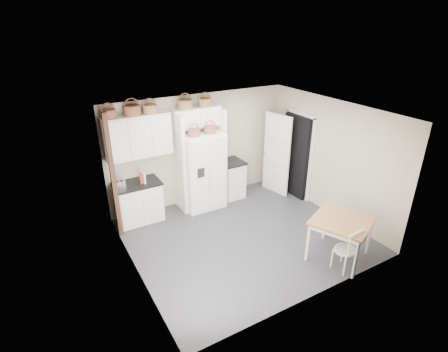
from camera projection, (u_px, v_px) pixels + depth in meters
floor at (244, 236)px, 7.27m from camera, size 4.50×4.50×0.00m
ceiling at (248, 113)px, 6.19m from camera, size 4.50×4.50×0.00m
wall_back at (200, 149)px, 8.30m from camera, size 4.50×0.00×4.50m
wall_left at (130, 209)px, 5.71m from camera, size 0.00×4.00×4.00m
wall_right at (331, 158)px, 7.75m from camera, size 0.00×4.00×4.00m
refrigerator at (202, 171)px, 8.10m from camera, size 0.94×0.75×1.81m
base_cab_left at (139, 203)px, 7.67m from camera, size 0.95×0.60×0.88m
base_cab_right at (231, 179)px, 8.74m from camera, size 0.51×0.62×0.90m
dining_table at (339, 239)px, 6.48m from camera, size 1.30×1.30×0.82m
windsor_chair at (345, 250)px, 6.16m from camera, size 0.43×0.39×0.83m
counter_left at (137, 184)px, 7.47m from camera, size 0.99×0.64×0.04m
counter_right at (231, 162)px, 8.54m from camera, size 0.55×0.66×0.04m
toaster at (120, 185)px, 7.20m from camera, size 0.25×0.17×0.16m
cookbook_red at (141, 179)px, 7.40m from camera, size 0.07×0.15×0.22m
cookbook_cream at (143, 177)px, 7.41m from camera, size 0.08×0.17×0.26m
basket_upper_a at (108, 114)px, 6.78m from camera, size 0.30×0.30×0.17m
basket_upper_b at (132, 110)px, 6.98m from camera, size 0.34×0.34×0.20m
basket_upper_c at (150, 109)px, 7.16m from camera, size 0.30×0.30×0.17m
basket_bridge_a at (185, 104)px, 7.51m from camera, size 0.33×0.33×0.19m
basket_bridge_b at (205, 102)px, 7.73m from camera, size 0.30×0.30×0.17m
basket_fridge_a at (194, 133)px, 7.52m from camera, size 0.27×0.27×0.15m
basket_fridge_b at (210, 130)px, 7.69m from camera, size 0.29×0.29×0.15m
upper_cabinet at (138, 136)px, 7.24m from camera, size 1.40×0.34×0.90m
bridge_cabinet at (196, 117)px, 7.76m from camera, size 1.12×0.34×0.45m
fridge_panel_left at (179, 164)px, 7.83m from camera, size 0.08×0.60×2.30m
fridge_panel_right at (219, 156)px, 8.29m from camera, size 0.08×0.60×2.30m
trim_post at (113, 178)px, 6.79m from camera, size 0.09×0.09×2.60m
doorway_void at (297, 156)px, 8.61m from camera, size 0.18×0.85×2.05m
door_slab at (277, 155)px, 8.71m from camera, size 0.21×0.79×2.05m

